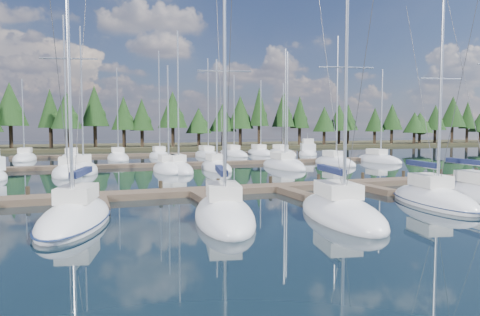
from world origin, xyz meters
name	(u,v)px	position (x,y,z in m)	size (l,w,h in m)	color
ground	(224,174)	(0.00, 30.00, 0.00)	(260.00, 260.00, 0.00)	black
far_shore	(144,146)	(0.00, 90.00, 0.30)	(220.00, 30.00, 0.60)	#33301C
main_dock	(280,189)	(0.00, 17.36, 0.20)	(44.00, 6.13, 0.90)	brown
back_docks	(181,158)	(0.00, 49.58, 0.20)	(50.00, 21.80, 0.40)	brown
front_sailboat_1	(75,217)	(-13.18, 11.48, 0.29)	(4.59, 8.59, 13.51)	silver
front_sailboat_2	(224,214)	(-6.50, 9.92, 0.28)	(4.45, 8.75, 12.72)	silver
front_sailboat_3	(340,212)	(-1.01, 8.38, 0.28)	(4.53, 8.62, 13.13)	silver
front_sailboat_4	(433,200)	(6.12, 9.75, 0.28)	(4.28, 8.05, 12.97)	silver
back_sailboat_rows	(190,160)	(0.23, 45.17, 0.27)	(48.69, 33.46, 16.57)	silver
motor_yacht_right	(308,152)	(22.46, 54.03, 0.49)	(6.28, 9.24, 4.40)	silver
tree_line	(142,114)	(-1.59, 80.26, 7.40)	(186.18, 12.09, 13.78)	black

